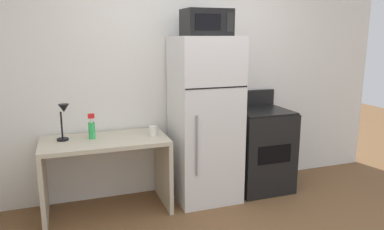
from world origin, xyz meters
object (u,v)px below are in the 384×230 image
desk_lamp (63,116)px  coffee_mug (153,131)px  oven_range (260,149)px  spray_bottle (92,129)px  refrigerator (205,120)px  microwave (206,22)px  desk (106,161)px

desk_lamp → coffee_mug: bearing=-7.0°
oven_range → spray_bottle: bearing=178.6°
coffee_mug → refrigerator: refrigerator is taller
spray_bottle → oven_range: 1.88m
spray_bottle → oven_range: (1.84, -0.04, -0.38)m
coffee_mug → microwave: 1.20m
desk_lamp → microwave: bearing=-4.0°
desk → desk_lamp: bearing=168.2°
refrigerator → oven_range: size_ratio=1.57×
oven_range → desk_lamp: bearing=178.3°
spray_bottle → refrigerator: bearing=-3.0°
refrigerator → oven_range: 0.79m
microwave → oven_range: 1.55m
desk_lamp → refrigerator: (1.40, -0.08, -0.13)m
desk_lamp → spray_bottle: desk_lamp is taller
desk_lamp → coffee_mug: 0.86m
desk_lamp → microwave: microwave is taller
spray_bottle → refrigerator: 1.15m
refrigerator → microwave: (0.00, -0.02, 0.99)m
spray_bottle → refrigerator: refrigerator is taller
coffee_mug → microwave: size_ratio=0.21×
coffee_mug → spray_bottle: bearing=171.7°
microwave → oven_range: size_ratio=0.42×
coffee_mug → microwave: (0.57, 0.00, 1.06)m
desk_lamp → oven_range: bearing=-1.7°
microwave → desk_lamp: bearing=176.0°
oven_range → coffee_mug: bearing=-178.1°
desk → desk_lamp: desk_lamp is taller
desk → oven_range: size_ratio=1.10×
desk_lamp → desk: bearing=-11.8°
spray_bottle → coffee_mug: 0.59m
spray_bottle → desk_lamp: bearing=176.0°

